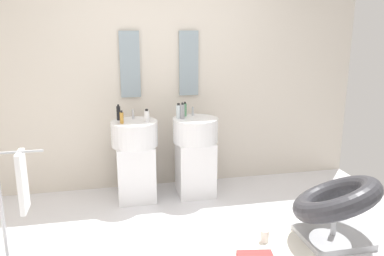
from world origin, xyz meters
name	(u,v)px	position (x,y,z in m)	size (l,w,h in m)	color
rear_partition	(159,76)	(0.00, 1.65, 1.30)	(4.80, 0.10, 2.60)	beige
pedestal_sink_left	(135,157)	(-0.33, 1.22, 0.48)	(0.50, 0.50, 0.98)	white
pedestal_sink_right	(195,153)	(0.33, 1.22, 0.48)	(0.50, 0.50, 0.98)	white
vanity_mirror_left	(130,64)	(-0.33, 1.58, 1.45)	(0.22, 0.03, 0.73)	#8C9EA8
vanity_mirror_right	(189,63)	(0.33, 1.58, 1.45)	(0.22, 0.03, 0.73)	#8C9EA8
lounge_chair	(336,204)	(1.31, -0.04, 0.35)	(1.11, 1.10, 0.65)	#B7BABF
towel_rack	(19,185)	(-1.32, 0.29, 0.63)	(0.37, 0.22, 0.95)	#B7BABF
area_rug	(262,250)	(0.63, -0.06, 0.01)	(0.95, 0.67, 0.01)	white
coffee_mug	(265,236)	(0.70, 0.06, 0.06)	(0.08, 0.08, 0.10)	white
soap_bottle_amber	(122,118)	(-0.46, 1.16, 0.94)	(0.04, 0.04, 0.13)	#C68C38
soap_bottle_grey	(182,111)	(0.19, 1.23, 0.96)	(0.05, 0.05, 0.18)	#99999E
soap_bottle_black	(118,113)	(-0.49, 1.32, 0.96)	(0.04, 0.04, 0.17)	black
soap_bottle_green	(185,110)	(0.24, 1.36, 0.95)	(0.04, 0.04, 0.16)	#59996B
soap_bottle_white	(147,116)	(-0.20, 1.18, 0.94)	(0.05, 0.05, 0.14)	white
soap_bottle_clear	(178,111)	(0.15, 1.26, 0.96)	(0.05, 0.05, 0.17)	silver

